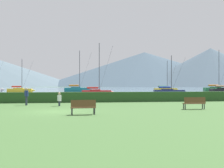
{
  "coord_description": "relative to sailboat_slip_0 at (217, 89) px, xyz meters",
  "views": [
    {
      "loc": [
        0.71,
        -20.68,
        1.88
      ],
      "look_at": [
        11.84,
        48.66,
        2.2
      ],
      "focal_mm": 45.43,
      "sensor_mm": 36.0,
      "label": 1
    }
  ],
  "objects": [
    {
      "name": "ground_plane",
      "position": [
        -46.09,
        -59.4,
        -0.75
      ],
      "size": [
        1000.0,
        1000.0,
        0.0
      ],
      "primitive_type": "plane",
      "color": "#477038"
    },
    {
      "name": "sailboat_slip_1",
      "position": [
        -57.65,
        -1.45,
        -0.14
      ],
      "size": [
        7.35,
        2.48,
        8.94
      ],
      "rotation": [
        0.0,
        0.0,
        -0.05
      ],
      "color": "gold",
      "rests_on": "harbor_water"
    },
    {
      "name": "sailboat_slip_9",
      "position": [
        -16.49,
        -0.26,
        -0.13
      ],
      "size": [
        7.47,
        2.22,
        9.17
      ],
      "rotation": [
        0.0,
        0.0,
        -0.0
      ],
      "color": "gold",
      "rests_on": "harbor_water"
    },
    {
      "name": "person_standing_walker",
      "position": [
        -49.11,
        -52.58,
        0.23
      ],
      "size": [
        0.36,
        0.56,
        1.65
      ],
      "rotation": [
        0.0,
        0.0,
        -0.21
      ],
      "color": "#2D3347",
      "rests_on": "ground_plane"
    },
    {
      "name": "park_bench_under_tree",
      "position": [
        -44.33,
        -61.93,
        -0.22
      ],
      "size": [
        1.61,
        0.54,
        0.95
      ],
      "rotation": [
        0.0,
        0.0,
        0.04
      ],
      "color": "brown",
      "rests_on": "ground_plane"
    },
    {
      "name": "park_bench_near_path",
      "position": [
        -35.48,
        -59.19,
        -0.21
      ],
      "size": [
        1.74,
        0.54,
        0.95
      ],
      "rotation": [
        0.0,
        0.0,
        -0.04
      ],
      "color": "brown",
      "rests_on": "ground_plane"
    },
    {
      "name": "hedge_line",
      "position": [
        -46.09,
        -48.4,
        -0.19
      ],
      "size": [
        80.0,
        1.2,
        1.12
      ],
      "primitive_type": "cube",
      "color": "#284C23",
      "rests_on": "ground_plane"
    },
    {
      "name": "sailboat_slip_6",
      "position": [
        -42.11,
        4.05,
        -0.02
      ],
      "size": [
        8.74,
        3.67,
        12.12
      ],
      "rotation": [
        0.0,
        0.0,
        -0.16
      ],
      "color": "#19707A",
      "rests_on": "harbor_water"
    },
    {
      "name": "distant_hill_central_peak",
      "position": [
        75.62,
        351.23,
        26.22
      ],
      "size": [
        323.89,
        323.89,
        53.93
      ],
      "primitive_type": "cone",
      "color": "#425666",
      "rests_on": "ground_plane"
    },
    {
      "name": "harbor_water",
      "position": [
        -46.09,
        77.6,
        -0.74
      ],
      "size": [
        320.0,
        246.0,
        0.0
      ],
      "primitive_type": "cube",
      "color": "slate",
      "rests_on": "ground_plane"
    },
    {
      "name": "person_seated_viewer",
      "position": [
        -46.03,
        -53.99,
        -0.06
      ],
      "size": [
        0.36,
        0.57,
        1.25
      ],
      "rotation": [
        0.0,
        0.0,
        -0.13
      ],
      "color": "#2D3347",
      "rests_on": "ground_plane"
    },
    {
      "name": "sailboat_slip_5",
      "position": [
        -24.72,
        -25.09,
        -0.17
      ],
      "size": [
        7.16,
        3.15,
        7.95
      ],
      "rotation": [
        0.0,
        0.0,
        -0.18
      ],
      "color": "navy",
      "rests_on": "harbor_water"
    },
    {
      "name": "distant_hill_far_shoulder",
      "position": [
        132.26,
        249.02,
        23.4
      ],
      "size": [
        186.65,
        186.65,
        48.29
      ],
      "primitive_type": "cone",
      "color": "#4C6070",
      "rests_on": "ground_plane"
    },
    {
      "name": "sailboat_slip_0",
      "position": [
        0.0,
        0.0,
        0.0
      ],
      "size": [
        8.98,
        4.01,
        12.64
      ],
      "rotation": [
        0.0,
        0.0,
        -0.19
      ],
      "color": "#236B38",
      "rests_on": "harbor_water"
    },
    {
      "name": "sailboat_slip_7",
      "position": [
        -39.42,
        -24.54,
        -0.18
      ],
      "size": [
        6.73,
        2.81,
        10.21
      ],
      "rotation": [
        0.0,
        0.0,
        -0.16
      ],
      "color": "red",
      "rests_on": "harbor_water"
    }
  ]
}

